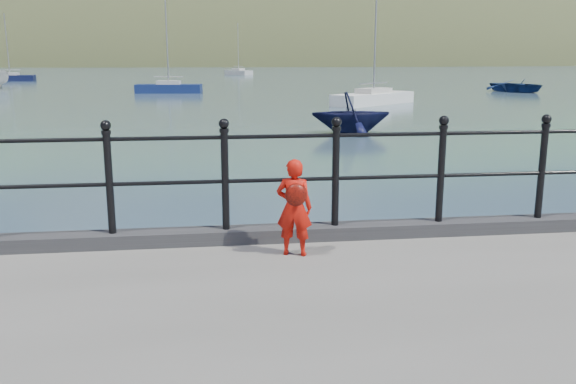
{
  "coord_description": "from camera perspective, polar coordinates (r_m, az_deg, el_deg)",
  "views": [
    {
      "loc": [
        -0.77,
        -6.54,
        2.99
      ],
      "look_at": [
        0.07,
        -0.2,
        1.55
      ],
      "focal_mm": 38.0,
      "sensor_mm": 36.0,
      "label": 1
    }
  ],
  "objects": [
    {
      "name": "railing",
      "position": [
        6.54,
        -0.66,
        2.42
      ],
      "size": [
        18.11,
        0.11,
        1.2
      ],
      "color": "black",
      "rests_on": "kerb"
    },
    {
      "name": "sailboat_port",
      "position": [
        50.49,
        -11.08,
        9.45
      ],
      "size": [
        5.35,
        2.28,
        7.65
      ],
      "rotation": [
        0.0,
        0.0,
        -0.12
      ],
      "color": "navy",
      "rests_on": "ground"
    },
    {
      "name": "sailboat_left",
      "position": [
        79.17,
        -24.55,
        9.65
      ],
      "size": [
        5.51,
        1.93,
        7.83
      ],
      "rotation": [
        0.0,
        0.0,
        0.05
      ],
      "color": "#0E1333",
      "rests_on": "ground"
    },
    {
      "name": "ground",
      "position": [
        7.23,
        -0.77,
        -11.74
      ],
      "size": [
        600.0,
        600.0,
        0.0
      ],
      "primitive_type": "plane",
      "color": "#2D4251",
      "rests_on": "ground"
    },
    {
      "name": "launch_navy",
      "position": [
        23.97,
        5.91,
        7.39
      ],
      "size": [
        3.09,
        2.68,
        1.6
      ],
      "primitive_type": "imported",
      "rotation": [
        0.0,
        0.0,
        1.55
      ],
      "color": "black",
      "rests_on": "ground"
    },
    {
      "name": "child",
      "position": [
        6.11,
        0.59,
        -1.38
      ],
      "size": [
        0.42,
        0.35,
        0.99
      ],
      "rotation": [
        0.0,
        0.0,
        2.84
      ],
      "color": "red",
      "rests_on": "quay"
    },
    {
      "name": "kerb",
      "position": [
        6.71,
        -0.64,
        -3.88
      ],
      "size": [
        60.0,
        0.3,
        0.15
      ],
      "primitive_type": "cube",
      "color": "#28282B",
      "rests_on": "quay"
    },
    {
      "name": "launch_blue",
      "position": [
        54.49,
        20.7,
        9.3
      ],
      "size": [
        5.02,
        5.96,
        1.05
      ],
      "primitive_type": "imported",
      "rotation": [
        0.0,
        0.0,
        0.31
      ],
      "color": "navy",
      "rests_on": "ground"
    },
    {
      "name": "sailboat_deep",
      "position": [
        96.0,
        -4.65,
        11.07
      ],
      "size": [
        4.22,
        5.3,
        7.96
      ],
      "rotation": [
        0.0,
        0.0,
        -0.99
      ],
      "color": "beige",
      "rests_on": "ground"
    },
    {
      "name": "sailboat_near",
      "position": [
        38.47,
        7.99,
        8.62
      ],
      "size": [
        6.13,
        5.53,
        8.88
      ],
      "rotation": [
        0.0,
        0.0,
        0.69
      ],
      "color": "white",
      "rests_on": "ground"
    },
    {
      "name": "far_shore",
      "position": [
        250.35,
        1.47,
        6.83
      ],
      "size": [
        830.0,
        200.0,
        156.0
      ],
      "color": "#333A21",
      "rests_on": "ground"
    }
  ]
}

